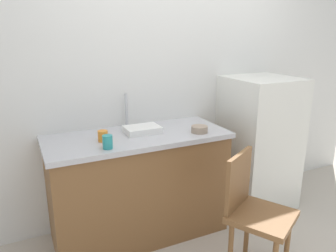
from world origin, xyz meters
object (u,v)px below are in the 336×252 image
chair (254,210)px  cup_orange (103,136)px  dish_tray (142,129)px  terracotta_bowl (199,129)px  refrigerator (258,143)px  cup_teal (108,142)px

chair → cup_orange: size_ratio=10.82×
dish_tray → terracotta_bowl: (0.42, -0.20, 0.00)m
dish_tray → cup_orange: bearing=-167.0°
chair → dish_tray: dish_tray is taller
refrigerator → terracotta_bowl: bearing=-168.2°
refrigerator → dish_tray: (-1.20, 0.03, 0.28)m
terracotta_bowl → cup_orange: cup_orange is taller
dish_tray → cup_teal: cup_teal is taller
cup_orange → cup_teal: size_ratio=0.85×
chair → refrigerator: bearing=19.0°
refrigerator → cup_teal: (-1.55, -0.22, 0.30)m
cup_orange → cup_teal: (-0.01, -0.17, 0.01)m
terracotta_bowl → cup_orange: 0.77m
chair → cup_teal: cup_teal is taller
refrigerator → chair: (-0.71, -0.79, -0.14)m
chair → terracotta_bowl: bearing=66.7°
terracotta_bowl → cup_orange: size_ratio=1.63×
refrigerator → dish_tray: 1.23m
terracotta_bowl → chair: bearing=-83.9°
refrigerator → terracotta_bowl: (-0.77, -0.16, 0.28)m
chair → dish_tray: 1.05m
chair → terracotta_bowl: (-0.07, 0.63, 0.42)m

